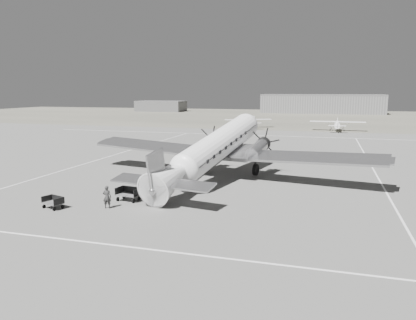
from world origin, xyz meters
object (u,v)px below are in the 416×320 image
Objects in this scene: shed_secondary at (161,106)px; ground_crew at (107,197)px; baggage_cart_far at (53,203)px; hangar_main at (322,104)px; dc3_airliner at (214,150)px; light_plane_left at (249,123)px; passenger at (157,180)px; baggage_cart_near at (128,194)px; ramp_agent at (152,180)px; light_plane_right at (337,126)px.

shed_secondary is 11.41× the size of ground_crew.
ground_crew is (3.50, 1.10, 0.38)m from baggage_cart_far.
baggage_cart_far is at bearing 5.22° from ground_crew.
hangar_main reaches higher than shed_secondary.
dc3_airliner is 52.64m from light_plane_left.
dc3_airliner reaches higher than light_plane_left.
passenger is at bearing -67.21° from shed_secondary.
baggage_cart_near is at bearing -114.07° from light_plane_left.
baggage_cart_near is at bearing -115.22° from ground_crew.
shed_secondary reaches higher than light_plane_left.
baggage_cart_near is 5.12m from baggage_cart_far.
baggage_cart_near is 2.19m from ground_crew.
shed_secondary is 11.57× the size of passenger.
shed_secondary is at bearing 54.73° from ramp_agent.
baggage_cart_near is (-11.34, -126.01, -2.81)m from hangar_main.
shed_secondary reaches higher than ground_crew.
ground_crew is at bearing 34.94° from baggage_cart_far.
ramp_agent reaches higher than passenger.
ground_crew reaches higher than baggage_cart_near.
dc3_airliner reaches higher than baggage_cart_near.
hangar_main is 26.99× the size of passenger.
light_plane_right is (4.18, -67.76, -2.19)m from hangar_main.
hangar_main is 23.33× the size of ramp_agent.
ground_crew is at bearing -114.60° from light_plane_left.
shed_secondary is at bearing 136.89° from light_plane_right.
baggage_cart_far is at bearing -106.37° from light_plane_right.
hangar_main is 60.22m from shed_secondary.
ground_crew is 1.01× the size of passenger.
baggage_cart_near is at bearing -95.14° from hangar_main.
hangar_main reaches higher than dc3_airliner.
ramp_agent reaches higher than baggage_cart_near.
hangar_main is 28.79× the size of baggage_cart_far.
light_plane_left reaches higher than ground_crew.
ramp_agent is at bearing -113.49° from ground_crew.
shed_secondary is at bearing 37.51° from passenger.
light_plane_right is 7.31× the size of baggage_cart_far.
baggage_cart_far is 8.29m from passenger.
baggage_cart_near is 0.96× the size of ramp_agent.
light_plane_right is 5.92× the size of ramp_agent.
dc3_airliner is 18.50× the size of passenger.
baggage_cart_far is (-8.21, -11.38, -2.33)m from dc3_airliner.
hangar_main is at bearing 94.78° from light_plane_right.
hangar_main is 2.33× the size of shed_secondary.
hangar_main is at bearing -107.47° from ground_crew.
baggage_cart_near is 3.72m from passenger.
shed_secondary is 89.77m from light_plane_right.
light_plane_left is 5.70× the size of ramp_agent.
ground_crew is at bearing -103.61° from light_plane_right.
shed_secondary is 10.00× the size of ramp_agent.
dc3_airliner is at bearing -101.47° from light_plane_right.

